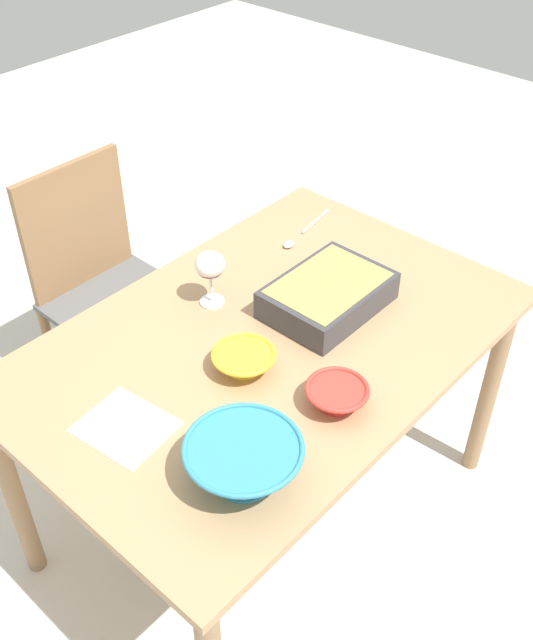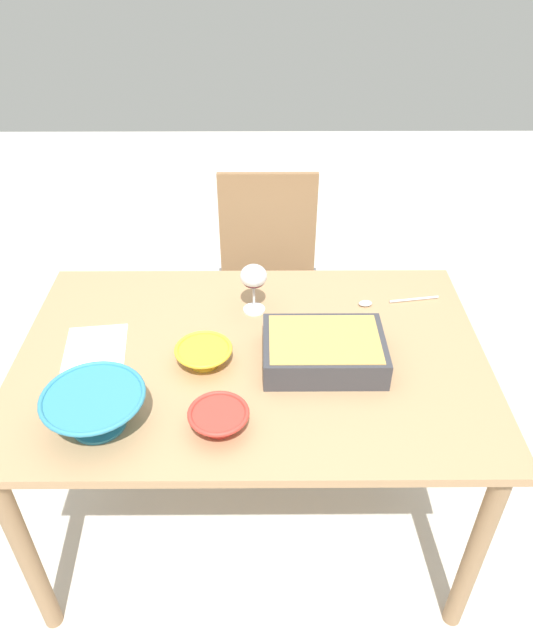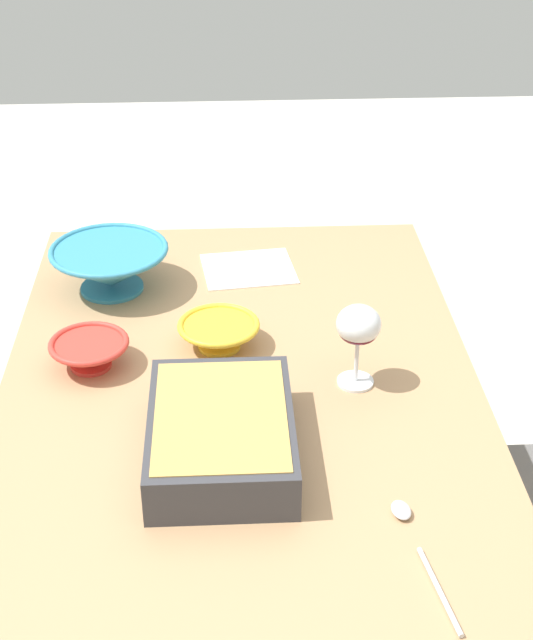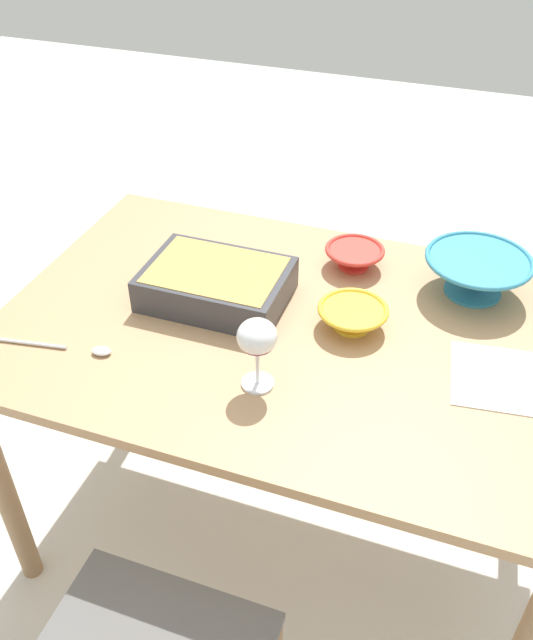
# 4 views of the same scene
# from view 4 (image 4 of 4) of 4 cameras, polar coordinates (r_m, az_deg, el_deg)

# --- Properties ---
(ground_plane) EXTENTS (8.00, 8.00, 0.00)m
(ground_plane) POSITION_cam_4_polar(r_m,az_deg,el_deg) (2.14, 1.66, -16.44)
(ground_plane) COLOR beige
(dining_table) EXTENTS (1.36, 0.90, 0.75)m
(dining_table) POSITION_cam_4_polar(r_m,az_deg,el_deg) (1.65, 2.08, -2.91)
(dining_table) COLOR tan
(dining_table) RESTS_ON ground_plane
(wine_glass) EXTENTS (0.08, 0.08, 0.17)m
(wine_glass) POSITION_cam_4_polar(r_m,az_deg,el_deg) (1.36, -0.79, -1.69)
(wine_glass) COLOR white
(wine_glass) RESTS_ON dining_table
(casserole_dish) EXTENTS (0.34, 0.24, 0.09)m
(casserole_dish) POSITION_cam_4_polar(r_m,az_deg,el_deg) (1.65, -4.22, 3.14)
(casserole_dish) COLOR #38383D
(casserole_dish) RESTS_ON dining_table
(mixing_bowl) EXTENTS (0.15, 0.15, 0.06)m
(mixing_bowl) POSITION_cam_4_polar(r_m,az_deg,el_deg) (1.78, 7.35, 5.35)
(mixing_bowl) COLOR red
(mixing_bowl) RESTS_ON dining_table
(small_bowl) EXTENTS (0.26, 0.26, 0.10)m
(small_bowl) POSITION_cam_4_polar(r_m,az_deg,el_deg) (1.73, 17.13, 3.76)
(small_bowl) COLOR teal
(small_bowl) RESTS_ON dining_table
(serving_bowl) EXTENTS (0.16, 0.16, 0.06)m
(serving_bowl) POSITION_cam_4_polar(r_m,az_deg,el_deg) (1.57, 7.21, 0.38)
(serving_bowl) COLOR yellow
(serving_bowl) RESTS_ON dining_table
(serving_spoon) EXTENTS (0.27, 0.06, 0.01)m
(serving_spoon) POSITION_cam_4_polar(r_m,az_deg,el_deg) (1.57, -15.65, -2.29)
(serving_spoon) COLOR silver
(serving_spoon) RESTS_ON dining_table
(napkin) EXTENTS (0.20, 0.22, 0.00)m
(napkin) POSITION_cam_4_polar(r_m,az_deg,el_deg) (1.53, 18.43, -4.58)
(napkin) COLOR white
(napkin) RESTS_ON dining_table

